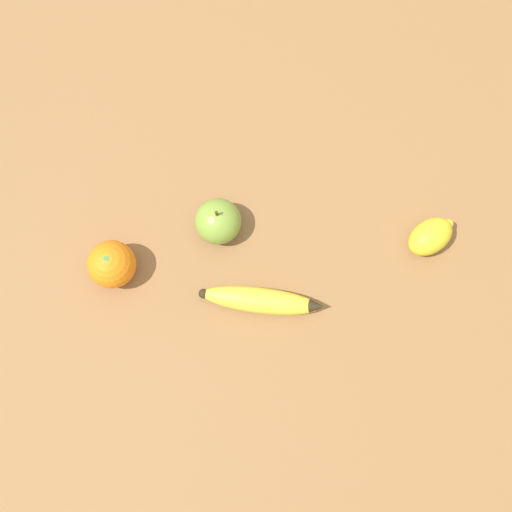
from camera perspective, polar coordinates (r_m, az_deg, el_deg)
The scene contains 5 objects.
ground_plane at distance 0.97m, azimuth 2.04°, elevation 1.80°, with size 3.00×3.00×0.00m, color olive.
banana at distance 0.93m, azimuth 0.54°, elevation -4.26°, with size 0.17×0.14×0.04m.
orange at distance 0.95m, azimuth -13.58°, elevation -0.77°, with size 0.07×0.07×0.07m.
apple at distance 0.94m, azimuth -3.63°, elevation 3.32°, with size 0.07×0.07×0.08m.
lemon at distance 0.98m, azimuth 16.30°, elevation 1.81°, with size 0.08×0.06×0.05m.
Camera 1 is at (-0.17, -0.21, 0.93)m, focal length 42.00 mm.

